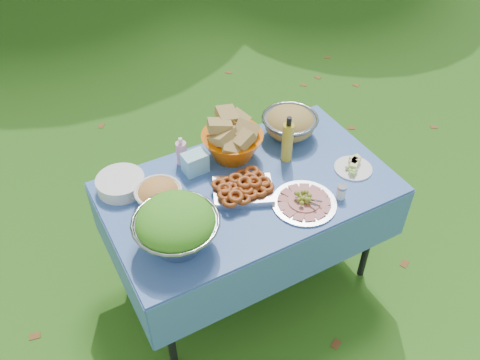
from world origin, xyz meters
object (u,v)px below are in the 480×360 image
object	(u,v)px
charcuterie_platter	(305,199)
salad_bowl	(176,226)
picnic_table	(248,235)
oil_bottle	(288,139)
pasta_bowl_steel	(290,123)
plate_stack	(121,183)
bread_bowl	(232,140)

from	to	relation	value
charcuterie_platter	salad_bowl	bearing A→B (deg)	174.70
picnic_table	oil_bottle	size ratio (longest dim) A/B	5.32
picnic_table	pasta_bowl_steel	distance (m)	0.68
charcuterie_platter	picnic_table	bearing A→B (deg)	125.86
plate_stack	charcuterie_platter	world-z (taller)	charcuterie_platter
salad_bowl	plate_stack	bearing A→B (deg)	102.12
plate_stack	oil_bottle	bearing A→B (deg)	-13.57
bread_bowl	oil_bottle	bearing A→B (deg)	-34.08
picnic_table	bread_bowl	world-z (taller)	bread_bowl
picnic_table	salad_bowl	xyz separation A→B (m)	(-0.47, -0.18, 0.51)
picnic_table	salad_bowl	world-z (taller)	salad_bowl
salad_bowl	pasta_bowl_steel	distance (m)	0.99
picnic_table	salad_bowl	bearing A→B (deg)	-158.82
salad_bowl	bread_bowl	xyz separation A→B (m)	(0.52, 0.44, -0.02)
plate_stack	oil_bottle	size ratio (longest dim) A/B	0.89
pasta_bowl_steel	charcuterie_platter	distance (m)	0.56
salad_bowl	charcuterie_platter	bearing A→B (deg)	-5.30
plate_stack	bread_bowl	world-z (taller)	bread_bowl
plate_stack	bread_bowl	bearing A→B (deg)	-4.05
picnic_table	oil_bottle	xyz separation A→B (m)	(0.28, 0.09, 0.52)
bread_bowl	pasta_bowl_steel	world-z (taller)	bread_bowl
salad_bowl	charcuterie_platter	distance (m)	0.66
plate_stack	charcuterie_platter	xyz separation A→B (m)	(0.75, -0.54, 0.00)
salad_bowl	plate_stack	xyz separation A→B (m)	(-0.10, 0.48, -0.09)
picnic_table	plate_stack	size ratio (longest dim) A/B	5.95
picnic_table	bread_bowl	xyz separation A→B (m)	(0.04, 0.25, 0.49)
charcuterie_platter	plate_stack	bearing A→B (deg)	144.29
picnic_table	charcuterie_platter	xyz separation A→B (m)	(0.18, -0.24, 0.42)
oil_bottle	picnic_table	bearing A→B (deg)	-162.58
bread_bowl	plate_stack	bearing A→B (deg)	175.95
bread_bowl	charcuterie_platter	size ratio (longest dim) A/B	1.04
picnic_table	pasta_bowl_steel	bearing A→B (deg)	32.43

